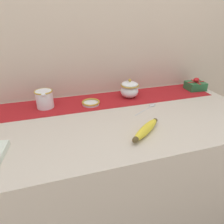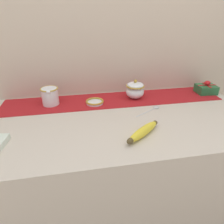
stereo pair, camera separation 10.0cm
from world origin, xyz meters
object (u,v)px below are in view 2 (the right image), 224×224
object	(u,v)px
small_dish	(95,102)
gift_box	(206,89)
sugar_bowl	(135,90)
spoon	(155,108)
cream_pitcher	(50,96)
banana	(143,131)

from	to	relation	value
small_dish	gift_box	bearing A→B (deg)	2.76
sugar_bowl	spoon	distance (m)	0.19
cream_pitcher	spoon	bearing A→B (deg)	-15.88
banana	gift_box	bearing A→B (deg)	35.61
small_dish	cream_pitcher	bearing A→B (deg)	171.18
sugar_bowl	banana	bearing A→B (deg)	-101.46
spoon	gift_box	world-z (taller)	gift_box
spoon	gift_box	size ratio (longest dim) A/B	1.34
small_dish	spoon	world-z (taller)	small_dish
cream_pitcher	banana	bearing A→B (deg)	-44.24
sugar_bowl	small_dish	distance (m)	0.27
cream_pitcher	sugar_bowl	world-z (taller)	sugar_bowl
spoon	small_dish	bearing A→B (deg)	128.56
sugar_bowl	spoon	size ratio (longest dim) A/B	0.71
small_dish	spoon	distance (m)	0.36
cream_pitcher	spoon	distance (m)	0.62
small_dish	sugar_bowl	bearing A→B (deg)	8.44
small_dish	banana	xyz separation A→B (m)	(0.18, -0.38, 0.01)
spoon	gift_box	distance (m)	0.46
sugar_bowl	small_dish	xyz separation A→B (m)	(-0.26, -0.04, -0.04)
cream_pitcher	small_dish	bearing A→B (deg)	-8.82
cream_pitcher	banana	world-z (taller)	cream_pitcher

